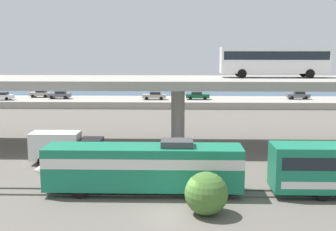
{
  "coord_description": "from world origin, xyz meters",
  "views": [
    {
      "loc": [
        0.22,
        -27.48,
        10.96
      ],
      "look_at": [
        -1.12,
        20.41,
        3.46
      ],
      "focal_mm": 45.97,
      "sensor_mm": 36.0,
      "label": 1
    }
  ],
  "objects_px": {
    "parked_car_1": "(298,95)",
    "parked_car_3": "(1,96)",
    "parked_car_6": "(197,95)",
    "parked_car_0": "(40,94)",
    "transit_bus_on_overpass": "(274,59)",
    "train_locomotive": "(134,165)",
    "parked_car_5": "(60,95)",
    "parked_car_4": "(154,96)",
    "service_truck_west": "(65,147)"
  },
  "relations": [
    {
      "from": "parked_car_5",
      "to": "parked_car_0",
      "type": "bearing_deg",
      "value": -26.16
    },
    {
      "from": "parked_car_1",
      "to": "parked_car_0",
      "type": "bearing_deg",
      "value": -1.82
    },
    {
      "from": "service_truck_west",
      "to": "train_locomotive",
      "type": "bearing_deg",
      "value": -48.16
    },
    {
      "from": "parked_car_4",
      "to": "train_locomotive",
      "type": "bearing_deg",
      "value": 91.6
    },
    {
      "from": "service_truck_west",
      "to": "parked_car_6",
      "type": "relative_size",
      "value": 1.53
    },
    {
      "from": "parked_car_3",
      "to": "parked_car_5",
      "type": "xyz_separation_m",
      "value": [
        10.54,
        2.39,
        -0.0
      ]
    },
    {
      "from": "train_locomotive",
      "to": "parked_car_5",
      "type": "height_order",
      "value": "train_locomotive"
    },
    {
      "from": "parked_car_4",
      "to": "parked_car_6",
      "type": "xyz_separation_m",
      "value": [
        8.2,
        0.46,
        -0.0
      ]
    },
    {
      "from": "parked_car_4",
      "to": "parked_car_6",
      "type": "distance_m",
      "value": 8.21
    },
    {
      "from": "service_truck_west",
      "to": "transit_bus_on_overpass",
      "type": "bearing_deg",
      "value": 22.69
    },
    {
      "from": "train_locomotive",
      "to": "parked_car_5",
      "type": "distance_m",
      "value": 54.54
    },
    {
      "from": "parked_car_3",
      "to": "parked_car_5",
      "type": "relative_size",
      "value": 1.11
    },
    {
      "from": "transit_bus_on_overpass",
      "to": "parked_car_5",
      "type": "height_order",
      "value": "transit_bus_on_overpass"
    },
    {
      "from": "train_locomotive",
      "to": "transit_bus_on_overpass",
      "type": "height_order",
      "value": "transit_bus_on_overpass"
    },
    {
      "from": "parked_car_0",
      "to": "transit_bus_on_overpass",
      "type": "bearing_deg",
      "value": 137.18
    },
    {
      "from": "train_locomotive",
      "to": "service_truck_west",
      "type": "distance_m",
      "value": 11.34
    },
    {
      "from": "parked_car_0",
      "to": "parked_car_6",
      "type": "distance_m",
      "value": 31.27
    },
    {
      "from": "parked_car_3",
      "to": "transit_bus_on_overpass",
      "type": "bearing_deg",
      "value": 145.12
    },
    {
      "from": "service_truck_west",
      "to": "parked_car_4",
      "type": "distance_m",
      "value": 41.81
    },
    {
      "from": "parked_car_3",
      "to": "parked_car_5",
      "type": "bearing_deg",
      "value": -167.24
    },
    {
      "from": "parked_car_1",
      "to": "parked_car_5",
      "type": "relative_size",
      "value": 1.01
    },
    {
      "from": "parked_car_3",
      "to": "parked_car_5",
      "type": "height_order",
      "value": "same"
    },
    {
      "from": "parked_car_0",
      "to": "parked_car_6",
      "type": "bearing_deg",
      "value": 174.93
    },
    {
      "from": "service_truck_west",
      "to": "parked_car_0",
      "type": "height_order",
      "value": "service_truck_west"
    },
    {
      "from": "parked_car_0",
      "to": "parked_car_3",
      "type": "distance_m",
      "value": 7.6
    },
    {
      "from": "parked_car_3",
      "to": "parked_car_6",
      "type": "distance_m",
      "value": 37.24
    },
    {
      "from": "service_truck_west",
      "to": "parked_car_3",
      "type": "height_order",
      "value": "service_truck_west"
    },
    {
      "from": "parked_car_3",
      "to": "parked_car_4",
      "type": "relative_size",
      "value": 1.05
    },
    {
      "from": "train_locomotive",
      "to": "parked_car_3",
      "type": "height_order",
      "value": "train_locomotive"
    },
    {
      "from": "service_truck_west",
      "to": "parked_car_6",
      "type": "distance_m",
      "value": 44.21
    },
    {
      "from": "transit_bus_on_overpass",
      "to": "parked_car_1",
      "type": "xyz_separation_m",
      "value": [
        12.22,
        33.94,
        -7.71
      ]
    },
    {
      "from": "transit_bus_on_overpass",
      "to": "train_locomotive",
      "type": "bearing_deg",
      "value": 51.23
    },
    {
      "from": "transit_bus_on_overpass",
      "to": "parked_car_6",
      "type": "xyz_separation_m",
      "value": [
        -7.21,
        32.78,
        -7.71
      ]
    },
    {
      "from": "train_locomotive",
      "to": "service_truck_west",
      "type": "bearing_deg",
      "value": -48.16
    },
    {
      "from": "transit_bus_on_overpass",
      "to": "parked_car_4",
      "type": "xyz_separation_m",
      "value": [
        -15.41,
        32.33,
        -7.7
      ]
    },
    {
      "from": "parked_car_5",
      "to": "service_truck_west",
      "type": "bearing_deg",
      "value": 106.18
    },
    {
      "from": "service_truck_west",
      "to": "parked_car_5",
      "type": "height_order",
      "value": "service_truck_west"
    },
    {
      "from": "parked_car_1",
      "to": "parked_car_3",
      "type": "xyz_separation_m",
      "value": [
        -56.63,
        -2.99,
        0.0
      ]
    },
    {
      "from": "service_truck_west",
      "to": "parked_car_1",
      "type": "height_order",
      "value": "service_truck_west"
    },
    {
      "from": "service_truck_west",
      "to": "parked_car_1",
      "type": "xyz_separation_m",
      "value": [
        33.8,
        42.96,
        0.42
      ]
    },
    {
      "from": "parked_car_3",
      "to": "parked_car_6",
      "type": "relative_size",
      "value": 1.05
    },
    {
      "from": "service_truck_west",
      "to": "parked_car_1",
      "type": "bearing_deg",
      "value": 51.81
    },
    {
      "from": "parked_car_6",
      "to": "service_truck_west",
      "type": "bearing_deg",
      "value": -108.97
    },
    {
      "from": "service_truck_west",
      "to": "parked_car_3",
      "type": "relative_size",
      "value": 1.45
    },
    {
      "from": "service_truck_west",
      "to": "parked_car_5",
      "type": "bearing_deg",
      "value": 106.18
    },
    {
      "from": "parked_car_1",
      "to": "parked_car_6",
      "type": "distance_m",
      "value": 19.47
    },
    {
      "from": "train_locomotive",
      "to": "parked_car_1",
      "type": "xyz_separation_m",
      "value": [
        26.24,
        51.4,
        -0.14
      ]
    },
    {
      "from": "service_truck_west",
      "to": "parked_car_3",
      "type": "bearing_deg",
      "value": 119.73
    },
    {
      "from": "parked_car_3",
      "to": "parked_car_4",
      "type": "bearing_deg",
      "value": -177.29
    },
    {
      "from": "train_locomotive",
      "to": "parked_car_6",
      "type": "xyz_separation_m",
      "value": [
        6.81,
        50.25,
        -0.13
      ]
    }
  ]
}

